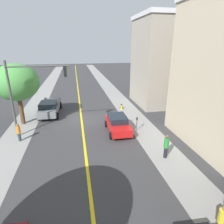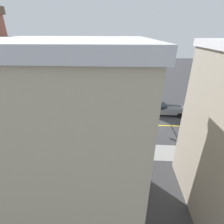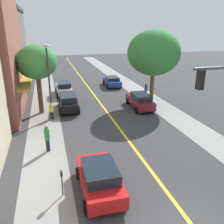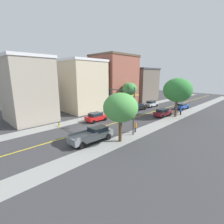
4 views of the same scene
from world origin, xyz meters
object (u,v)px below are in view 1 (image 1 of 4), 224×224
(fire_hydrant, at_px, (121,107))
(pedestrian_green_shirt, at_px, (166,146))
(red_sedan_left_curb, at_px, (118,124))
(pedestrian_orange_shirt, at_px, (19,132))
(pedestrian_yellow_shirt, at_px, (222,221))
(street_tree_left_near, at_px, (17,82))
(grey_pickup_truck, at_px, (50,107))
(parking_meter, at_px, (137,122))
(traffic_light_mast, at_px, (29,87))

(fire_hydrant, xyz_separation_m, pedestrian_green_shirt, (-0.52, 11.60, 0.62))
(red_sedan_left_curb, xyz_separation_m, pedestrian_orange_shirt, (8.87, 0.24, 0.03))
(fire_hydrant, distance_m, pedestrian_orange_shirt, 12.76)
(fire_hydrant, relative_size, pedestrian_yellow_shirt, 0.47)
(pedestrian_yellow_shirt, bearing_deg, fire_hydrant, 139.24)
(pedestrian_yellow_shirt, bearing_deg, street_tree_left_near, 176.27)
(red_sedan_left_curb, distance_m, pedestrian_orange_shirt, 8.87)
(grey_pickup_truck, bearing_deg, red_sedan_left_curb, 49.36)
(fire_hydrant, bearing_deg, pedestrian_yellow_shirt, 90.26)
(parking_meter, bearing_deg, fire_hydrant, -90.92)
(traffic_light_mast, relative_size, grey_pickup_truck, 1.13)
(street_tree_left_near, height_order, fire_hydrant, street_tree_left_near)
(pedestrian_green_shirt, relative_size, pedestrian_yellow_shirt, 1.16)
(grey_pickup_truck, bearing_deg, pedestrian_green_shirt, 41.36)
(pedestrian_orange_shirt, bearing_deg, traffic_light_mast, -39.31)
(grey_pickup_truck, xyz_separation_m, pedestrian_orange_shirt, (1.89, 6.66, -0.05))
(red_sedan_left_curb, height_order, pedestrian_orange_shirt, pedestrian_orange_shirt)
(red_sedan_left_curb, xyz_separation_m, pedestrian_green_shirt, (-2.50, 5.12, 0.16))
(parking_meter, relative_size, pedestrian_green_shirt, 0.76)
(parking_meter, relative_size, red_sedan_left_curb, 0.33)
(grey_pickup_truck, xyz_separation_m, pedestrian_green_shirt, (-9.48, 11.55, 0.08))
(grey_pickup_truck, bearing_deg, parking_meter, 55.21)
(grey_pickup_truck, height_order, pedestrian_green_shirt, pedestrian_green_shirt)
(fire_hydrant, distance_m, red_sedan_left_curb, 6.78)
(fire_hydrant, bearing_deg, traffic_light_mast, 29.93)
(pedestrian_green_shirt, xyz_separation_m, pedestrian_yellow_shirt, (0.44, 6.19, -0.16))
(parking_meter, distance_m, grey_pickup_truck, 11.05)
(red_sedan_left_curb, bearing_deg, fire_hydrant, 163.57)
(traffic_light_mast, xyz_separation_m, pedestrian_yellow_shirt, (-9.83, 12.18, -3.69))
(pedestrian_yellow_shirt, bearing_deg, pedestrian_orange_shirt, -176.42)
(traffic_light_mast, relative_size, pedestrian_orange_shirt, 4.20)
(red_sedan_left_curb, xyz_separation_m, grey_pickup_truck, (6.98, -6.42, 0.08))
(grey_pickup_truck, relative_size, pedestrian_green_shirt, 3.25)
(traffic_light_mast, height_order, pedestrian_orange_shirt, traffic_light_mast)
(red_sedan_left_curb, bearing_deg, pedestrian_yellow_shirt, 10.81)
(parking_meter, height_order, traffic_light_mast, traffic_light_mast)
(street_tree_left_near, distance_m, red_sedan_left_curb, 10.91)
(grey_pickup_truck, bearing_deg, pedestrian_yellow_shirt, 28.96)
(pedestrian_orange_shirt, height_order, pedestrian_yellow_shirt, pedestrian_orange_shirt)
(grey_pickup_truck, distance_m, pedestrian_green_shirt, 14.94)
(traffic_light_mast, xyz_separation_m, pedestrian_orange_shirt, (1.09, 1.10, -3.66))
(fire_hydrant, height_order, pedestrian_yellow_shirt, pedestrian_yellow_shirt)
(red_sedan_left_curb, bearing_deg, traffic_light_mast, -95.79)
(parking_meter, xyz_separation_m, pedestrian_green_shirt, (-0.63, 4.94, 0.06))
(street_tree_left_near, height_order, grey_pickup_truck, street_tree_left_near)
(pedestrian_orange_shirt, height_order, pedestrian_green_shirt, pedestrian_green_shirt)
(red_sedan_left_curb, height_order, pedestrian_yellow_shirt, pedestrian_yellow_shirt)
(fire_hydrant, relative_size, red_sedan_left_curb, 0.18)
(fire_hydrant, height_order, traffic_light_mast, traffic_light_mast)
(parking_meter, xyz_separation_m, grey_pickup_truck, (8.85, -6.61, -0.02))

